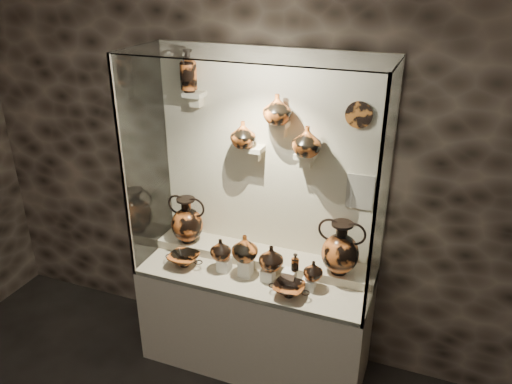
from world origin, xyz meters
The scene contains 35 objects.
wall_back centered at (0.00, 2.50, 1.60)m, with size 5.00×0.02×3.20m, color black.
plinth centered at (0.00, 2.18, 0.40)m, with size 1.70×0.60×0.80m, color beige.
front_tier centered at (0.00, 2.18, 0.82)m, with size 1.68×0.58×0.03m, color #C0B095.
rear_tier centered at (0.00, 2.35, 0.85)m, with size 1.70×0.25×0.10m, color #C0B095.
back_panel centered at (0.00, 2.50, 1.60)m, with size 1.70×0.03×1.60m, color beige.
glass_front centered at (0.00, 1.88, 1.60)m, with size 1.70×0.01×1.60m, color white.
glass_left centered at (-0.85, 2.18, 1.60)m, with size 0.01×0.60×1.60m, color white.
glass_right centered at (0.85, 2.18, 1.60)m, with size 0.01×0.60×1.60m, color white.
glass_top centered at (0.00, 2.18, 2.40)m, with size 1.70×0.60×0.01m, color white.
frame_post_left centered at (-0.84, 1.89, 1.60)m, with size 0.02×0.02×1.60m, color gray.
frame_post_right centered at (0.84, 1.89, 1.60)m, with size 0.02×0.02×1.60m, color gray.
pedestal_a centered at (-0.22, 2.13, 0.88)m, with size 0.09×0.09×0.10m, color silver.
pedestal_b centered at (-0.05, 2.13, 0.90)m, with size 0.09×0.09×0.13m, color silver.
pedestal_c centered at (0.12, 2.13, 0.88)m, with size 0.09×0.09×0.09m, color silver.
pedestal_d centered at (0.28, 2.13, 0.89)m, with size 0.09×0.09×0.12m, color silver.
pedestal_e centered at (0.42, 2.13, 0.87)m, with size 0.09×0.09×0.08m, color silver.
bracket_ul centered at (-0.55, 2.42, 2.05)m, with size 0.14×0.12×0.04m, color beige.
bracket_ca centered at (-0.10, 2.42, 1.70)m, with size 0.14×0.12×0.04m, color beige.
bracket_cb centered at (0.10, 2.42, 1.90)m, with size 0.10×0.12×0.04m, color beige.
bracket_cc centered at (0.28, 2.42, 1.70)m, with size 0.14×0.12×0.04m, color beige.
amphora_left centered at (-0.61, 2.31, 1.09)m, with size 0.30×0.30×0.37m, color #B55722, non-canonical shape.
amphora_right centered at (0.59, 2.31, 1.10)m, with size 0.32×0.32×0.40m, color #B55722, non-canonical shape.
jug_a centered at (-0.24, 2.12, 1.01)m, with size 0.15×0.15×0.16m, color #B55722.
jug_b centered at (-0.05, 2.13, 1.06)m, with size 0.19×0.19×0.20m, color #C55D22.
jug_c centered at (0.14, 2.15, 1.01)m, with size 0.18×0.18×0.18m, color #B55722.
jug_e centered at (0.44, 2.15, 0.98)m, with size 0.13×0.13×0.14m, color #B55722.
lekythos_small centered at (0.32, 2.14, 1.02)m, with size 0.07×0.07×0.15m, color #C55D22, non-canonical shape.
kylix_left centered at (-0.53, 2.08, 0.89)m, with size 0.29×0.24×0.12m, color #C55D22, non-canonical shape.
kylix_right centered at (0.32, 2.01, 0.88)m, with size 0.27×0.23×0.11m, color #B55722, non-canonical shape.
lekythos_tall centered at (-0.58, 2.41, 2.23)m, with size 0.13×0.13×0.32m, color #B55722, non-canonical shape.
ovoid_vase_a centered at (-0.16, 2.38, 1.81)m, with size 0.18×0.18×0.19m, color #C55D22.
ovoid_vase_b centered at (0.08, 2.37, 2.02)m, with size 0.19×0.19×0.20m, color #C55D22.
ovoid_vase_c centered at (0.30, 2.37, 1.82)m, with size 0.20×0.20×0.21m, color #C55D22.
wall_plate centered at (0.61, 2.47, 2.01)m, with size 0.18×0.18×0.02m, color #AB5E21.
info_placard centered at (0.66, 2.47, 1.47)m, with size 0.19×0.01×0.25m, color beige.
Camera 1 is at (1.12, -0.68, 2.89)m, focal length 35.00 mm.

